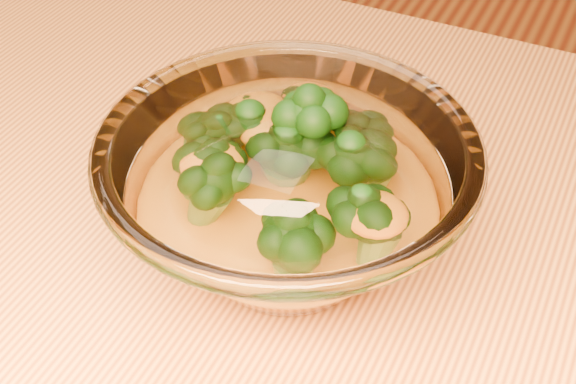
# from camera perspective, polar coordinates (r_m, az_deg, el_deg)

# --- Properties ---
(table) EXTENTS (1.20, 0.80, 0.75)m
(table) POSITION_cam_1_polar(r_m,az_deg,el_deg) (0.60, -11.87, -12.19)
(table) COLOR #C4873A
(table) RESTS_ON ground
(glass_bowl) EXTENTS (0.23, 0.23, 0.10)m
(glass_bowl) POSITION_cam_1_polar(r_m,az_deg,el_deg) (0.49, -0.00, -0.43)
(glass_bowl) COLOR white
(glass_bowl) RESTS_ON table
(cheese_sauce) EXTENTS (0.13, 0.13, 0.04)m
(cheese_sauce) POSITION_cam_1_polar(r_m,az_deg,el_deg) (0.50, -0.00, -2.24)
(cheese_sauce) COLOR #FFA515
(cheese_sauce) RESTS_ON glass_bowl
(broccoli_heap) EXTENTS (0.15, 0.15, 0.08)m
(broccoli_heap) POSITION_cam_1_polar(r_m,az_deg,el_deg) (0.48, 0.02, 1.77)
(broccoli_heap) COLOR black
(broccoli_heap) RESTS_ON cheese_sauce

